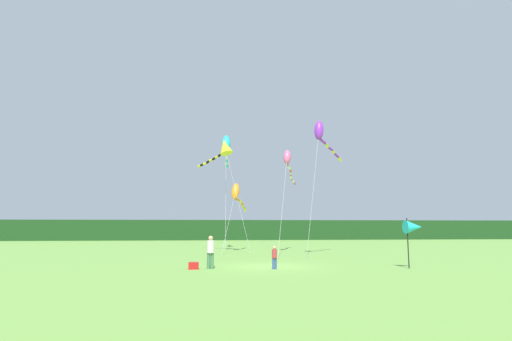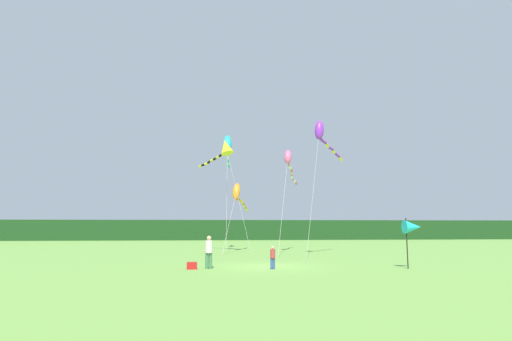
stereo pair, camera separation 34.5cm
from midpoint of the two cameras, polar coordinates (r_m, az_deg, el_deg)
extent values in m
plane|color=#6B9E42|center=(22.67, 2.02, -13.10)|extent=(120.00, 120.00, 0.00)
cube|color=#193D19|center=(67.44, -3.23, -8.20)|extent=(108.00, 2.01, 3.20)
cylinder|color=#3F724C|center=(21.54, -6.32, -12.28)|extent=(0.17, 0.17, 0.79)
cylinder|color=#3F724C|center=(21.53, -5.83, -12.29)|extent=(0.17, 0.17, 0.79)
cylinder|color=silver|center=(21.49, -6.05, -10.40)|extent=(0.36, 0.36, 0.63)
sphere|color=tan|center=(21.47, -6.03, -9.25)|extent=(0.23, 0.23, 0.23)
cylinder|color=#334C8C|center=(21.23, 2.63, -12.71)|extent=(0.11, 0.11, 0.55)
cylinder|color=#334C8C|center=(21.25, 2.97, -12.71)|extent=(0.11, 0.11, 0.55)
cylinder|color=#B23338|center=(21.21, 2.79, -11.39)|extent=(0.25, 0.25, 0.43)
sphere|color=tan|center=(21.19, 2.78, -10.58)|extent=(0.16, 0.16, 0.16)
cube|color=red|center=(21.46, -8.36, -12.86)|extent=(0.50, 0.42, 0.35)
cylinder|color=black|center=(22.88, 20.51, -9.36)|extent=(0.06, 0.06, 2.55)
cone|color=#1EB7CC|center=(23.02, 21.20, -7.28)|extent=(0.90, 0.70, 0.70)
cylinder|color=#B2B2B2|center=(28.69, 8.24, -2.77)|extent=(1.69, 2.46, 9.14)
ellipsoid|color=purple|center=(30.79, 9.04, 5.52)|extent=(1.09, 1.18, 1.60)
cylinder|color=purple|center=(30.98, 9.50, 4.08)|extent=(0.81, 0.76, 0.44)
cylinder|color=yellow|center=(31.71, 10.07, 3.49)|extent=(0.57, 0.88, 0.30)
cylinder|color=purple|center=(32.49, 10.54, 3.04)|extent=(0.73, 0.79, 0.30)
cylinder|color=yellow|center=(33.27, 10.96, 2.63)|extent=(0.54, 0.88, 0.29)
cylinder|color=purple|center=(34.03, 11.38, 2.14)|extent=(0.76, 0.80, 0.42)
cylinder|color=yellow|center=(34.79, 11.85, 1.61)|extent=(0.62, 0.87, 0.37)
cylinder|color=#B2B2B2|center=(33.51, -2.18, -3.83)|extent=(2.03, 1.98, 8.83)
cone|color=yellow|center=(35.01, -3.88, 3.30)|extent=(1.76, 1.75, 1.49)
cylinder|color=yellow|center=(35.07, -4.12, 2.40)|extent=(0.45, 0.49, 0.29)
cylinder|color=black|center=(35.38, -4.58, 2.13)|extent=(0.46, 0.51, 0.32)
cylinder|color=yellow|center=(35.70, -4.99, 1.87)|extent=(0.42, 0.50, 0.28)
cylinder|color=black|center=(36.03, -5.38, 1.64)|extent=(0.44, 0.50, 0.29)
cylinder|color=yellow|center=(36.35, -5.80, 1.43)|extent=(0.44, 0.48, 0.26)
cylinder|color=black|center=(36.67, -6.19, 1.20)|extent=(0.44, 0.52, 0.33)
cylinder|color=yellow|center=(37.00, -6.59, 0.95)|extent=(0.45, 0.49, 0.28)
cylinder|color=black|center=(37.32, -7.00, 0.77)|extent=(0.44, 0.48, 0.26)
cylinder|color=yellow|center=(37.66, -7.37, 0.61)|extent=(0.41, 0.49, 0.26)
cylinder|color=#B2B2B2|center=(33.82, -3.35, -6.97)|extent=(1.28, 3.72, 5.16)
ellipsoid|color=orange|center=(35.83, -2.44, -2.90)|extent=(1.00, 1.31, 1.68)
cylinder|color=orange|center=(36.09, -2.18, -4.02)|extent=(0.57, 0.75, 0.31)
cylinder|color=yellow|center=(36.76, -1.78, -4.26)|extent=(0.41, 0.78, 0.31)
cylinder|color=orange|center=(37.46, -1.52, -4.57)|extent=(0.43, 0.80, 0.39)
cylinder|color=yellow|center=(38.16, -1.38, -4.87)|extent=(0.26, 0.77, 0.32)
cylinder|color=orange|center=(38.88, -1.28, -5.09)|extent=(0.39, 0.78, 0.30)
cylinder|color=yellow|center=(39.58, -1.08, -5.38)|extent=(0.40, 0.81, 0.42)
cylinder|color=#B2B2B2|center=(31.15, 4.10, -4.44)|extent=(1.66, 4.80, 7.82)
ellipsoid|color=#E5598C|center=(34.08, 4.71, 1.89)|extent=(0.91, 1.17, 1.38)
cylinder|color=#E5598C|center=(34.29, 4.76, 0.88)|extent=(0.36, 0.67, 0.34)
cylinder|color=white|center=(34.84, 4.95, 0.48)|extent=(0.48, 0.67, 0.37)
cylinder|color=#E5598C|center=(35.39, 5.17, 0.04)|extent=(0.41, 0.69, 0.39)
cylinder|color=white|center=(35.96, 5.24, -0.29)|extent=(0.32, 0.65, 0.27)
cylinder|color=#E5598C|center=(36.54, 5.25, -0.54)|extent=(0.31, 0.65, 0.29)
cylinder|color=white|center=(37.12, 5.24, -0.88)|extent=(0.31, 0.68, 0.39)
cylinder|color=#E5598C|center=(37.69, 5.31, -1.19)|extent=(0.40, 0.65, 0.28)
cylinder|color=white|center=(38.25, 5.51, -1.43)|extent=(0.48, 0.65, 0.30)
cylinder|color=#E5598C|center=(38.81, 5.74, -1.70)|extent=(0.44, 0.67, 0.34)
cylinder|color=#B2B2B2|center=(36.39, -3.78, -3.31)|extent=(0.19, 4.24, 9.86)
ellipsoid|color=#1EB7CC|center=(39.16, -3.70, 3.65)|extent=(0.86, 1.36, 1.93)
cylinder|color=#1EB7CC|center=(39.47, -3.70, 2.43)|extent=(0.26, 0.96, 0.33)
cylinder|color=white|center=(40.35, -3.65, 1.93)|extent=(0.29, 0.99, 0.43)
cylinder|color=#1EB7CC|center=(41.23, -3.61, 1.43)|extent=(0.25, 0.97, 0.39)
cylinder|color=white|center=(42.11, -3.69, 1.03)|extent=(0.28, 0.96, 0.30)
cylinder|color=#1EB7CC|center=(42.99, -3.61, 0.69)|extent=(0.46, 0.97, 0.32)
camera|label=1|loc=(0.17, -89.66, -0.05)|focal=29.00mm
camera|label=2|loc=(0.17, 90.34, 0.05)|focal=29.00mm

